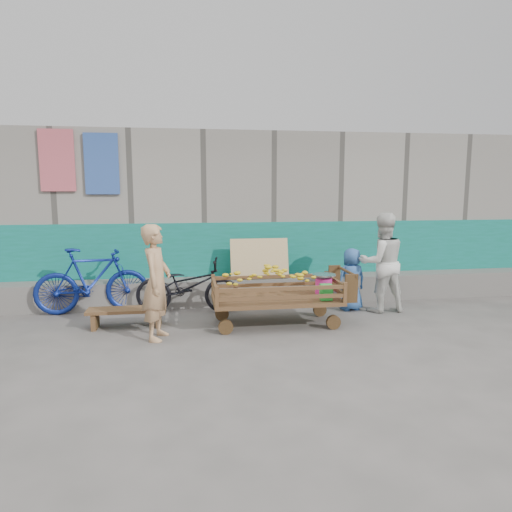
{
  "coord_description": "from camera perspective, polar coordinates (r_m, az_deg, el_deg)",
  "views": [
    {
      "loc": [
        -0.92,
        -5.43,
        1.99
      ],
      "look_at": [
        0.08,
        1.2,
        1.0
      ],
      "focal_mm": 32.0,
      "sensor_mm": 36.0,
      "label": 1
    }
  ],
  "objects": [
    {
      "name": "ground",
      "position": [
        5.85,
        0.97,
        -11.48
      ],
      "size": [
        80.0,
        80.0,
        0.0
      ],
      "primitive_type": "plane",
      "color": "#504E49",
      "rests_on": "ground"
    },
    {
      "name": "building_wall",
      "position": [
        9.53,
        -3.08,
        5.24
      ],
      "size": [
        12.0,
        3.5,
        3.0
      ],
      "color": "gray",
      "rests_on": "ground"
    },
    {
      "name": "banana_cart",
      "position": [
        6.67,
        2.24,
        -3.78
      ],
      "size": [
        2.02,
        0.93,
        0.86
      ],
      "color": "brown",
      "rests_on": "ground"
    },
    {
      "name": "bench",
      "position": [
        6.9,
        -15.84,
        -6.92
      ],
      "size": [
        1.12,
        0.33,
        0.28
      ],
      "color": "brown",
      "rests_on": "ground"
    },
    {
      "name": "vendor_man",
      "position": [
        6.16,
        -12.32,
        -3.23
      ],
      "size": [
        0.48,
        0.63,
        1.54
      ],
      "primitive_type": "imported",
      "rotation": [
        0.0,
        0.0,
        1.35
      ],
      "color": "tan",
      "rests_on": "ground"
    },
    {
      "name": "woman",
      "position": [
        7.67,
        15.44,
        -0.79
      ],
      "size": [
        0.8,
        0.63,
        1.61
      ],
      "primitive_type": "imported",
      "rotation": [
        0.0,
        0.0,
        3.17
      ],
      "color": "silver",
      "rests_on": "ground"
    },
    {
      "name": "child",
      "position": [
        7.66,
        11.84,
        -2.88
      ],
      "size": [
        0.56,
        0.42,
        1.03
      ],
      "primitive_type": "imported",
      "rotation": [
        0.0,
        0.0,
        3.33
      ],
      "color": "#3361A7",
      "rests_on": "ground"
    },
    {
      "name": "bicycle_dark",
      "position": [
        7.44,
        -8.51,
        -3.72
      ],
      "size": [
        1.74,
        0.8,
        0.88
      ],
      "primitive_type": "imported",
      "rotation": [
        0.0,
        0.0,
        1.44
      ],
      "color": "black",
      "rests_on": "ground"
    },
    {
      "name": "bicycle_blue",
      "position": [
        7.77,
        -19.81,
        -2.92
      ],
      "size": [
        1.81,
        0.68,
        1.06
      ],
      "primitive_type": "imported",
      "rotation": [
        0.0,
        0.0,
        1.67
      ],
      "color": "navy",
      "rests_on": "ground"
    }
  ]
}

